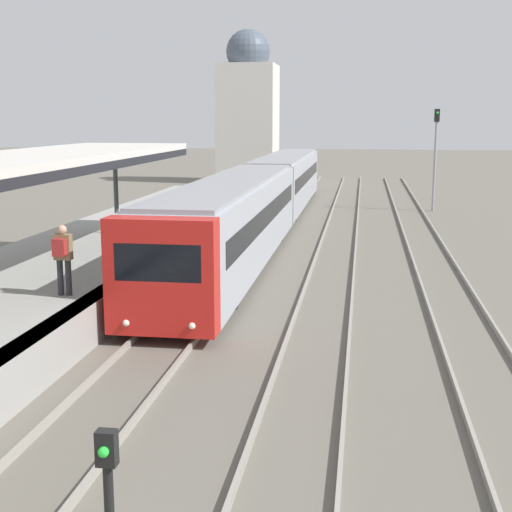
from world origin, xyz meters
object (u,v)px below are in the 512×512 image
(person_on_platform, at_px, (63,254))
(train_near, at_px, (265,194))
(signal_mast_far, at_px, (435,148))
(signal_post_near, at_px, (109,510))

(person_on_platform, distance_m, train_near, 17.13)
(person_on_platform, xyz_separation_m, signal_mast_far, (10.76, 25.48, 1.48))
(train_near, height_order, signal_mast_far, signal_mast_far)
(signal_post_near, relative_size, signal_mast_far, 0.38)
(person_on_platform, height_order, signal_mast_far, signal_mast_far)
(train_near, bearing_deg, signal_post_near, -85.51)
(train_near, xyz_separation_m, signal_mast_far, (8.36, 8.52, 1.80))
(person_on_platform, bearing_deg, signal_post_near, -64.23)
(person_on_platform, height_order, signal_post_near, person_on_platform)
(signal_mast_far, bearing_deg, train_near, -134.48)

